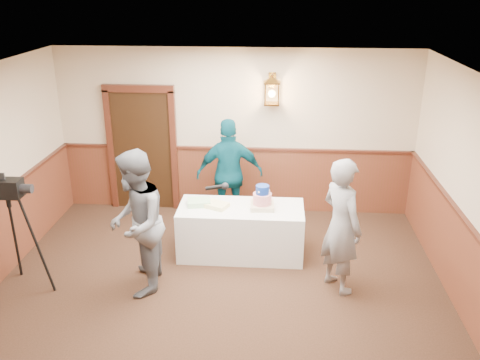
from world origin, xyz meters
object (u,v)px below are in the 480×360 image
(display_table, at_px, (241,230))
(tiered_cake, at_px, (262,199))
(sheet_cake_yellow, at_px, (217,205))
(tv_camera_rig, at_px, (16,243))
(sheet_cake_green, at_px, (199,202))
(baker, at_px, (341,226))
(interviewer, at_px, (136,224))
(assistant_p, at_px, (230,174))

(display_table, xyz_separation_m, tiered_cake, (0.30, 0.00, 0.51))
(tiered_cake, xyz_separation_m, sheet_cake_yellow, (-0.65, -0.03, -0.10))
(display_table, xyz_separation_m, tv_camera_rig, (-2.77, -1.17, 0.32))
(sheet_cake_yellow, distance_m, sheet_cake_green, 0.28)
(sheet_cake_yellow, relative_size, sheet_cake_green, 0.93)
(baker, distance_m, tv_camera_rig, 4.12)
(sheet_cake_green, distance_m, tv_camera_rig, 2.47)
(tiered_cake, bearing_deg, interviewer, -146.59)
(tiered_cake, xyz_separation_m, baker, (1.02, -0.80, 0.02))
(display_table, height_order, sheet_cake_yellow, sheet_cake_yellow)
(interviewer, height_order, tv_camera_rig, interviewer)
(sheet_cake_yellow, bearing_deg, tv_camera_rig, -154.90)
(sheet_cake_green, relative_size, baker, 0.18)
(tiered_cake, distance_m, interviewer, 1.86)
(sheet_cake_green, distance_m, interviewer, 1.25)
(assistant_p, bearing_deg, sheet_cake_yellow, 75.32)
(display_table, relative_size, tiered_cake, 5.11)
(tiered_cake, relative_size, baker, 0.20)
(sheet_cake_green, height_order, baker, baker)
(display_table, relative_size, tv_camera_rig, 1.16)
(interviewer, bearing_deg, display_table, 122.96)
(display_table, bearing_deg, interviewer, -140.68)
(display_table, distance_m, assistant_p, 1.08)
(sheet_cake_yellow, relative_size, assistant_p, 0.17)
(baker, bearing_deg, sheet_cake_green, 32.61)
(tv_camera_rig, bearing_deg, tiered_cake, 19.50)
(tv_camera_rig, bearing_deg, interviewer, 4.17)
(sheet_cake_yellow, xyz_separation_m, tv_camera_rig, (-2.43, -1.14, -0.08))
(sheet_cake_yellow, bearing_deg, tiered_cake, 2.78)
(interviewer, bearing_deg, baker, 88.56)
(baker, bearing_deg, assistant_p, 8.64)
(display_table, bearing_deg, baker, -31.06)
(baker, relative_size, tv_camera_rig, 1.16)
(sheet_cake_green, height_order, interviewer, interviewer)
(tiered_cake, relative_size, assistant_p, 0.19)
(display_table, bearing_deg, sheet_cake_green, 176.06)
(display_table, xyz_separation_m, assistant_p, (-0.25, 0.91, 0.53))
(sheet_cake_yellow, distance_m, baker, 1.84)
(baker, bearing_deg, display_table, 24.98)
(sheet_cake_green, relative_size, interviewer, 0.17)
(tiered_cake, bearing_deg, sheet_cake_green, 177.47)
(tiered_cake, relative_size, tv_camera_rig, 0.23)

